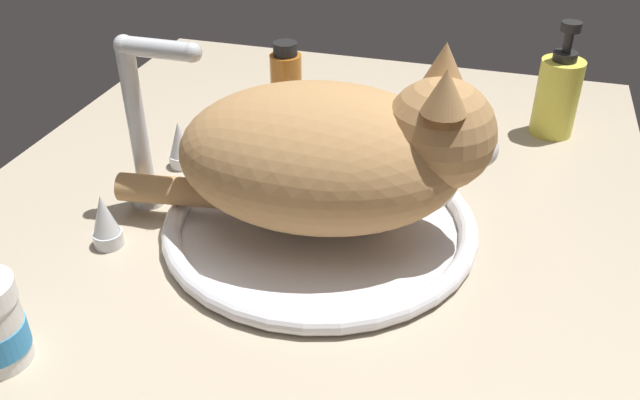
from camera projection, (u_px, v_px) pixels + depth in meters
countertop at (298, 226)px, 78.09cm from camera, size 101.27×79.66×3.00cm
sink_basin at (320, 224)px, 74.31cm from camera, size 34.44×34.44×2.09cm
faucet at (146, 143)px, 75.29cm from camera, size 20.94×10.70×20.29cm
cat at (342, 154)px, 69.17cm from camera, size 23.94×40.67×18.94cm
soap_pump_bottle at (557, 94)px, 91.64cm from camera, size 5.79×5.79×15.81cm
amber_bottle at (286, 84)px, 95.36cm from camera, size 4.45×4.45×11.59cm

